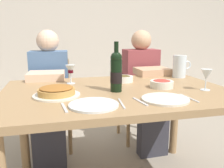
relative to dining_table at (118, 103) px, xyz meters
The scene contains 19 objects.
back_wall 2.66m from the dining_table, 90.00° to the left, with size 8.00×0.10×2.80m, color beige.
dining_table is the anchor object (origin of this frame).
wine_bottle 0.23m from the dining_table, 120.09° to the right, with size 0.08×0.08×0.32m.
water_pitcher 0.72m from the dining_table, 26.60° to the left, with size 0.16×0.11×0.19m.
baked_tart 0.42m from the dining_table, behind, with size 0.28×0.28×0.06m.
salad_bowl 0.33m from the dining_table, ahead, with size 0.16×0.16×0.06m.
olive_bowl 0.30m from the dining_table, 65.83° to the left, with size 0.15×0.15×0.05m.
wine_glass_left_diner 0.61m from the dining_table, 14.63° to the right, with size 0.07×0.07×0.14m.
wine_glass_right_diner 0.44m from the dining_table, 136.47° to the left, with size 0.07×0.07×0.14m.
dinner_plate_left_setting 0.37m from the dining_table, 56.98° to the right, with size 0.27×0.27×0.01m, color silver.
dinner_plate_right_setting 0.39m from the dining_table, 124.62° to the right, with size 0.26×0.26×0.01m, color silver.
fork_left_setting 0.32m from the dining_table, 81.45° to the right, with size 0.16×0.01×0.01m, color silver.
knife_left_setting 0.47m from the dining_table, 41.03° to the right, with size 0.18×0.01×0.01m, color silver.
knife_right_setting 0.33m from the dining_table, 101.59° to the right, with size 0.18×0.01×0.01m, color silver.
spoon_right_setting 0.49m from the dining_table, 139.61° to the right, with size 0.16×0.01×0.01m, color silver.
chair_left 1.01m from the dining_table, 116.60° to the left, with size 0.43×0.43×0.87m.
diner_left 0.80m from the dining_table, 125.15° to the left, with size 0.36×0.52×1.16m.
chair_right 1.01m from the dining_table, 63.23° to the left, with size 0.41×0.41×0.87m.
diner_right 0.80m from the dining_table, 55.19° to the left, with size 0.35×0.51×1.16m.
Camera 1 is at (-0.40, -1.46, 1.13)m, focal length 37.55 mm.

